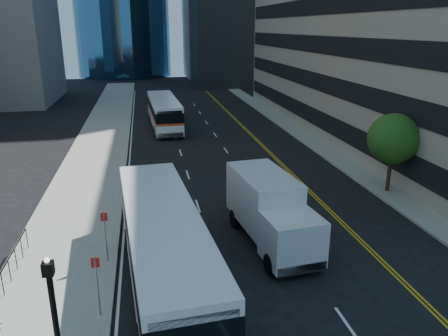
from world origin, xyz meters
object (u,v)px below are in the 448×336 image
street_tree (393,139)px  lamp_post (56,328)px  bus_rear (164,112)px  box_truck (270,210)px  bus_front (164,246)px

street_tree → lamp_post: 22.82m
lamp_post → bus_rear: size_ratio=0.37×
street_tree → box_truck: size_ratio=0.70×
bus_rear → bus_front: bearing=-95.5°
street_tree → bus_front: bearing=-151.2°
street_tree → box_truck: street_tree is taller
street_tree → lamp_post: street_tree is taller
lamp_post → bus_rear: lamp_post is taller
street_tree → bus_front: size_ratio=0.39×
lamp_post → bus_front: size_ratio=0.35×
lamp_post → box_truck: bearing=45.7°
street_tree → bus_front: (-14.89, -8.19, -1.82)m
street_tree → box_truck: bearing=-150.7°
street_tree → lamp_post: size_ratio=1.12×
bus_front → bus_rear: bearing=82.3°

